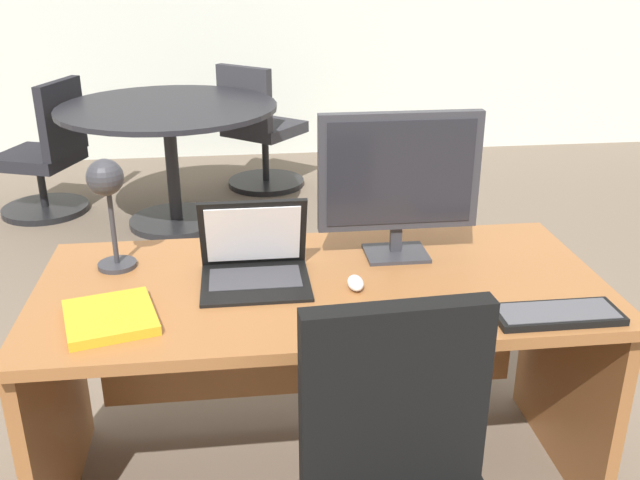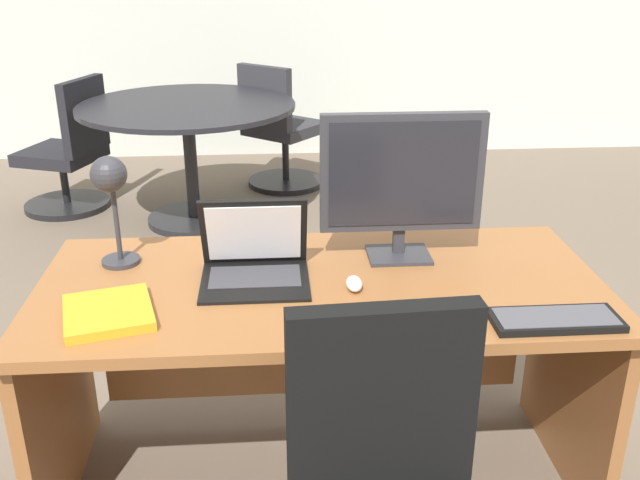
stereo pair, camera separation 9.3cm
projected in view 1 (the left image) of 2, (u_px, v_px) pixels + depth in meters
The scene contains 11 objects.
ground at pixel (287, 282), 3.80m from camera, with size 12.00×12.00×0.00m, color #6B5B4C.
desk at pixel (320, 334), 2.27m from camera, with size 1.70×0.79×0.73m.
monitor at pixel (399, 176), 2.22m from camera, with size 0.51×0.16×0.47m.
laptop at pixel (254, 254), 2.15m from camera, with size 0.32×0.28×0.25m.
keyboard at pixel (557, 314), 1.94m from camera, with size 0.35×0.14×0.02m.
mouse at pixel (356, 283), 2.10m from camera, with size 0.05×0.08×0.04m.
desk_lamp at pixel (107, 192), 2.12m from camera, with size 0.12×0.14×0.36m.
book at pixel (110, 317), 1.91m from camera, with size 0.29×0.30×0.03m.
meeting_table at pixel (170, 135), 4.37m from camera, with size 1.32×1.32×0.77m.
meeting_chair_near at pixel (47, 163), 4.65m from camera, with size 0.60×0.59×0.88m.
meeting_chair_far at pixel (260, 138), 5.14m from camera, with size 0.65×0.65×0.90m.
Camera 1 is at (-0.24, -1.92, 1.68)m, focal length 40.05 mm.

